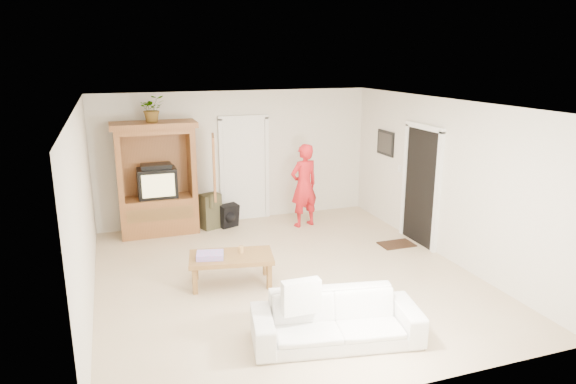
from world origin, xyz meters
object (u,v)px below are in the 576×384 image
object	(u,v)px
sofa	(336,319)
coffee_table	(231,259)
armoire	(159,186)
man	(304,186)

from	to	relation	value
sofa	coffee_table	xyz separation A→B (m)	(-0.79, 1.94, 0.11)
armoire	sofa	xyz separation A→B (m)	(1.53, -4.62, -0.62)
armoire	man	distance (m)	2.75
armoire	man	world-z (taller)	armoire
coffee_table	sofa	bearing A→B (deg)	-57.45
armoire	coffee_table	world-z (taller)	armoire
armoire	coffee_table	xyz separation A→B (m)	(0.74, -2.68, -0.52)
coffee_table	armoire	bearing A→B (deg)	115.75
sofa	armoire	bearing A→B (deg)	118.76
sofa	man	bearing A→B (deg)	84.53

